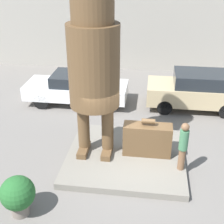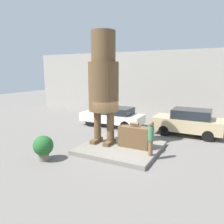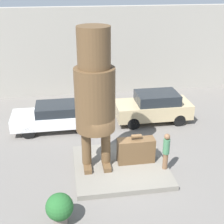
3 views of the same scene
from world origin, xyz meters
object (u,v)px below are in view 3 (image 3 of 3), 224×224
Objects in this scene: tourist at (166,150)px; parked_car_white at (58,116)px; giant_suitcase at (136,150)px; planter_pot at (60,208)px; parked_car_tan at (154,107)px; statue_figure at (95,91)px.

tourist is 0.35× the size of parked_car_white.
planter_pot is at bearing -137.32° from giant_suitcase.
planter_pot is (0.06, -6.97, -0.13)m from parked_car_white.
planter_pot is (-3.22, -2.97, -0.10)m from giant_suitcase.
giant_suitcase is 4.64m from parked_car_tan.
giant_suitcase is 0.38× the size of parked_car_tan.
tourist is at bearing -12.52° from statue_figure.
planter_pot is at bearing 90.50° from parked_car_white.
parked_car_white is at bearing 111.11° from statue_figure.
parked_car_tan reaches higher than planter_pot.
tourist reaches higher than giant_suitcase.
parked_car_tan is 8.85m from planter_pot.
tourist is 5.00m from parked_car_tan.
tourist is (2.77, -0.62, -2.48)m from statue_figure.
planter_pot is at bearing -117.92° from statue_figure.
giant_suitcase is 1.36× the size of planter_pot.
tourist is 1.39× the size of planter_pot.
statue_figure is 6.26m from parked_car_tan.
giant_suitcase reaches higher than parked_car_white.
tourist reaches higher than planter_pot.
statue_figure reaches higher than tourist.
statue_figure is at bearing 167.48° from tourist.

